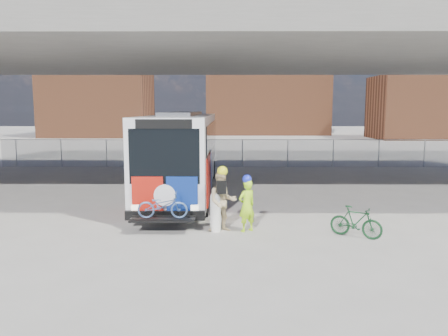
{
  "coord_description": "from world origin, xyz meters",
  "views": [
    {
      "loc": [
        -0.02,
        -16.69,
        3.83
      ],
      "look_at": [
        -0.13,
        -0.3,
        1.6
      ],
      "focal_mm": 35.0,
      "sensor_mm": 36.0,
      "label": 1
    }
  ],
  "objects_px": {
    "cyclist_hivis": "(247,204)",
    "cyclist_tan": "(222,201)",
    "bus": "(183,147)",
    "bollard": "(215,210)",
    "bike_parked": "(356,222)"
  },
  "relations": [
    {
      "from": "bus",
      "to": "bollard",
      "type": "distance_m",
      "value": 6.7
    },
    {
      "from": "cyclist_hivis",
      "to": "cyclist_tan",
      "type": "xyz_separation_m",
      "value": [
        -0.77,
        -0.0,
        0.11
      ]
    },
    {
      "from": "bollard",
      "to": "bike_parked",
      "type": "relative_size",
      "value": 0.81
    },
    {
      "from": "cyclist_tan",
      "to": "bike_parked",
      "type": "xyz_separation_m",
      "value": [
        4.01,
        -0.61,
        -0.51
      ]
    },
    {
      "from": "bus",
      "to": "bike_parked",
      "type": "bearing_deg",
      "value": -49.93
    },
    {
      "from": "bus",
      "to": "cyclist_tan",
      "type": "bearing_deg",
      "value": -73.83
    },
    {
      "from": "cyclist_tan",
      "to": "bollard",
      "type": "bearing_deg",
      "value": 167.73
    },
    {
      "from": "bike_parked",
      "to": "bus",
      "type": "bearing_deg",
      "value": 72.07
    },
    {
      "from": "bus",
      "to": "cyclist_tan",
      "type": "relative_size",
      "value": 6.21
    },
    {
      "from": "bus",
      "to": "cyclist_hivis",
      "type": "distance_m",
      "value": 6.96
    },
    {
      "from": "bus",
      "to": "cyclist_hivis",
      "type": "xyz_separation_m",
      "value": [
        2.6,
        -6.34,
        -1.24
      ]
    },
    {
      "from": "bollard",
      "to": "bike_parked",
      "type": "distance_m",
      "value": 4.27
    },
    {
      "from": "cyclist_hivis",
      "to": "cyclist_tan",
      "type": "relative_size",
      "value": 0.87
    },
    {
      "from": "bus",
      "to": "bike_parked",
      "type": "xyz_separation_m",
      "value": [
        5.85,
        -6.95,
        -1.64
      ]
    },
    {
      "from": "cyclist_hivis",
      "to": "bike_parked",
      "type": "height_order",
      "value": "cyclist_hivis"
    }
  ]
}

